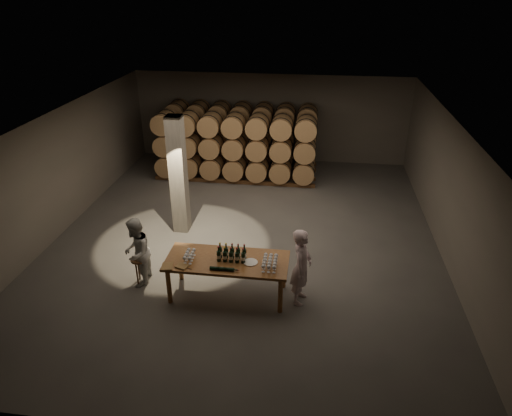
# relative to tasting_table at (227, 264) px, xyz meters

# --- Properties ---
(room) EXTENTS (12.00, 12.00, 12.00)m
(room) POSITION_rel_tasting_table_xyz_m (-1.80, 2.70, 0.80)
(room) COLOR #555350
(room) RESTS_ON ground
(tasting_table) EXTENTS (2.60, 1.10, 0.90)m
(tasting_table) POSITION_rel_tasting_table_xyz_m (0.00, 0.00, 0.00)
(tasting_table) COLOR brown
(tasting_table) RESTS_ON ground
(barrel_stack_back) EXTENTS (5.48, 0.95, 2.31)m
(barrel_stack_back) POSITION_rel_tasting_table_xyz_m (-0.96, 7.70, 0.40)
(barrel_stack_back) COLOR brown
(barrel_stack_back) RESTS_ON ground
(barrel_stack_front) EXTENTS (5.48, 0.95, 2.31)m
(barrel_stack_front) POSITION_rel_tasting_table_xyz_m (-0.96, 6.30, 0.40)
(barrel_stack_front) COLOR brown
(barrel_stack_front) RESTS_ON ground
(bottle_cluster) EXTENTS (0.61, 0.24, 0.35)m
(bottle_cluster) POSITION_rel_tasting_table_xyz_m (0.10, 0.01, 0.23)
(bottle_cluster) COLOR black
(bottle_cluster) RESTS_ON tasting_table
(lying_bottles) EXTENTS (0.59, 0.07, 0.07)m
(lying_bottles) POSITION_rel_tasting_table_xyz_m (-0.02, -0.40, 0.14)
(lying_bottles) COLOR black
(lying_bottles) RESTS_ON tasting_table
(glass_cluster_left) EXTENTS (0.19, 0.41, 0.17)m
(glass_cluster_left) POSITION_rel_tasting_table_xyz_m (-0.79, -0.09, 0.23)
(glass_cluster_left) COLOR silver
(glass_cluster_left) RESTS_ON tasting_table
(glass_cluster_right) EXTENTS (0.30, 0.52, 0.17)m
(glass_cluster_right) POSITION_rel_tasting_table_xyz_m (0.92, -0.12, 0.23)
(glass_cluster_right) COLOR silver
(glass_cluster_right) RESTS_ON tasting_table
(plate) EXTENTS (0.30, 0.30, 0.02)m
(plate) POSITION_rel_tasting_table_xyz_m (0.51, -0.04, 0.11)
(plate) COLOR white
(plate) RESTS_ON tasting_table
(notebook_near) EXTENTS (0.29, 0.26, 0.03)m
(notebook_near) POSITION_rel_tasting_table_xyz_m (-0.87, -0.39, 0.12)
(notebook_near) COLOR olive
(notebook_near) RESTS_ON tasting_table
(notebook_corner) EXTENTS (0.27, 0.32, 0.02)m
(notebook_corner) POSITION_rel_tasting_table_xyz_m (-1.17, -0.42, 0.12)
(notebook_corner) COLOR olive
(notebook_corner) RESTS_ON tasting_table
(pen) EXTENTS (0.14, 0.06, 0.01)m
(pen) POSITION_rel_tasting_table_xyz_m (-0.72, -0.43, 0.11)
(pen) COLOR black
(pen) RESTS_ON tasting_table
(stool) EXTENTS (0.38, 0.38, 0.63)m
(stool) POSITION_rel_tasting_table_xyz_m (-2.04, 0.18, -0.28)
(stool) COLOR brown
(stool) RESTS_ON ground
(person_man) EXTENTS (0.52, 0.69, 1.73)m
(person_man) POSITION_rel_tasting_table_xyz_m (1.57, 0.01, 0.07)
(person_man) COLOR silver
(person_man) RESTS_ON ground
(person_woman) EXTENTS (0.69, 0.85, 1.61)m
(person_woman) POSITION_rel_tasting_table_xyz_m (-2.07, 0.17, 0.01)
(person_woman) COLOR silver
(person_woman) RESTS_ON ground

